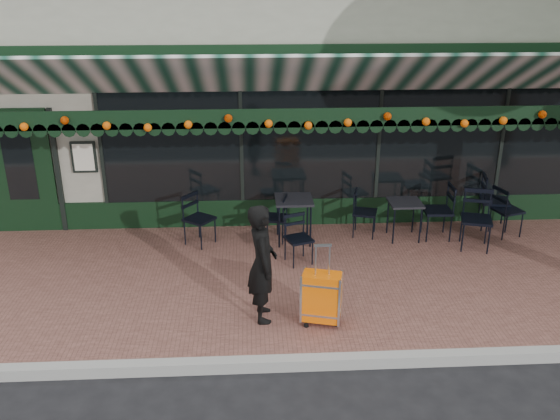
{
  "coord_description": "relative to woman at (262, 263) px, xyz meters",
  "views": [
    {
      "loc": [
        -0.88,
        -5.98,
        4.4
      ],
      "look_at": [
        -0.46,
        1.6,
        1.38
      ],
      "focal_mm": 38.0,
      "sensor_mm": 36.0,
      "label": 1
    }
  ],
  "objects": [
    {
      "name": "ground",
      "position": [
        0.73,
        -0.85,
        -0.95
      ],
      "size": [
        80.0,
        80.0,
        0.0
      ],
      "primitive_type": "plane",
      "color": "black",
      "rests_on": "ground"
    },
    {
      "name": "sidewalk",
      "position": [
        0.73,
        1.15,
        -0.88
      ],
      "size": [
        18.0,
        4.0,
        0.15
      ],
      "primitive_type": "cube",
      "color": "brown",
      "rests_on": "ground"
    },
    {
      "name": "curb",
      "position": [
        0.73,
        -0.93,
        -0.88
      ],
      "size": [
        18.0,
        0.16,
        0.15
      ],
      "primitive_type": "cube",
      "color": "#9E9E99",
      "rests_on": "ground"
    },
    {
      "name": "restaurant_building",
      "position": [
        0.73,
        6.98,
        1.32
      ],
      "size": [
        12.0,
        9.6,
        4.5
      ],
      "color": "gray",
      "rests_on": "ground"
    },
    {
      "name": "woman",
      "position": [
        0.0,
        0.0,
        0.0
      ],
      "size": [
        0.43,
        0.61,
        1.6
      ],
      "primitive_type": "imported",
      "rotation": [
        0.0,
        0.0,
        1.65
      ],
      "color": "black",
      "rests_on": "sidewalk"
    },
    {
      "name": "suitcase",
      "position": [
        0.75,
        -0.19,
        -0.43
      ],
      "size": [
        0.54,
        0.39,
        1.12
      ],
      "rotation": [
        0.0,
        0.0,
        -0.26
      ],
      "color": "#FF6708",
      "rests_on": "sidewalk"
    },
    {
      "name": "cafe_table_a",
      "position": [
        2.49,
        2.43,
        -0.2
      ],
      "size": [
        0.54,
        0.54,
        0.67
      ],
      "color": "black",
      "rests_on": "sidewalk"
    },
    {
      "name": "cafe_table_b",
      "position": [
        0.6,
        2.42,
        -0.11
      ],
      "size": [
        0.62,
        0.62,
        0.77
      ],
      "color": "black",
      "rests_on": "sidewalk"
    },
    {
      "name": "chair_a_left",
      "position": [
        3.06,
        2.43,
        -0.31
      ],
      "size": [
        0.51,
        0.51,
        0.97
      ],
      "primitive_type": null,
      "rotation": [
        0.0,
        0.0,
        -1.61
      ],
      "color": "black",
      "rests_on": "sidewalk"
    },
    {
      "name": "chair_a_right",
      "position": [
        4.22,
        2.8,
        -0.3
      ],
      "size": [
        0.6,
        0.6,
        1.0
      ],
      "primitive_type": null,
      "rotation": [
        0.0,
        0.0,
        1.35
      ],
      "color": "black",
      "rests_on": "sidewalk"
    },
    {
      "name": "chair_a_front",
      "position": [
        3.58,
        1.97,
        -0.3
      ],
      "size": [
        0.61,
        0.61,
        1.0
      ],
      "primitive_type": null,
      "rotation": [
        0.0,
        0.0,
        -0.27
      ],
      "color": "black",
      "rests_on": "sidewalk"
    },
    {
      "name": "chair_a_extra",
      "position": [
        4.31,
        2.47,
        -0.35
      ],
      "size": [
        0.56,
        0.56,
        0.9
      ],
      "primitive_type": null,
      "rotation": [
        0.0,
        0.0,
        1.85
      ],
      "color": "black",
      "rests_on": "sidewalk"
    },
    {
      "name": "chair_b_left",
      "position": [
        0.28,
        2.46,
        -0.4
      ],
      "size": [
        0.48,
        0.48,
        0.81
      ],
      "primitive_type": null,
      "rotation": [
        0.0,
        0.0,
        -1.8
      ],
      "color": "black",
      "rests_on": "sidewalk"
    },
    {
      "name": "chair_b_right",
      "position": [
        1.85,
        2.59,
        -0.39
      ],
      "size": [
        0.51,
        0.51,
        0.83
      ],
      "primitive_type": null,
      "rotation": [
        0.0,
        0.0,
        1.28
      ],
      "color": "black",
      "rests_on": "sidewalk"
    },
    {
      "name": "chair_b_front",
      "position": [
        0.61,
        1.59,
        -0.41
      ],
      "size": [
        0.51,
        0.51,
        0.79
      ],
      "primitive_type": null,
      "rotation": [
        0.0,
        0.0,
        0.36
      ],
      "color": "black",
      "rests_on": "sidewalk"
    },
    {
      "name": "chair_solo",
      "position": [
        -0.99,
        2.38,
        -0.36
      ],
      "size": [
        0.62,
        0.62,
        0.88
      ],
      "primitive_type": null,
      "rotation": [
        0.0,
        0.0,
        0.92
      ],
      "color": "black",
      "rests_on": "sidewalk"
    }
  ]
}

